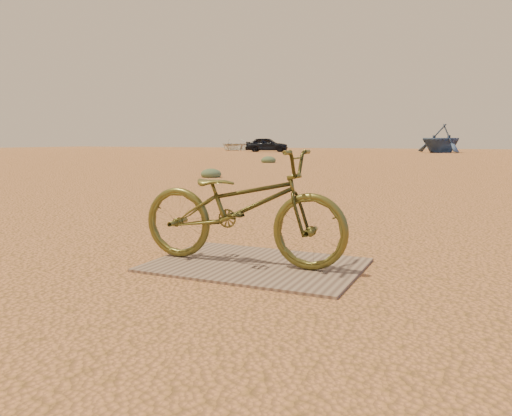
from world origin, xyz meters
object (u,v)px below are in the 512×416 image
at_px(boat_near_left, 235,145).
at_px(plywood_board, 256,265).
at_px(bicycle, 241,207).
at_px(car, 267,145).
at_px(boat_far_left, 441,138).

bearing_deg(boat_near_left, plywood_board, -68.45).
xyz_separation_m(bicycle, car, (-15.78, 37.36, 0.15)).
height_order(bicycle, car, car).
bearing_deg(boat_far_left, plywood_board, -53.29).
bearing_deg(plywood_board, bicycle, -170.96).
xyz_separation_m(car, boat_near_left, (-6.02, 5.74, -0.08)).
distance_m(car, boat_far_left, 14.65).
bearing_deg(bicycle, plywood_board, -83.41).
distance_m(plywood_board, boat_far_left, 40.53).
relative_size(plywood_board, boat_far_left, 0.37).
bearing_deg(plywood_board, boat_far_left, 92.26).
height_order(plywood_board, bicycle, bicycle).
bearing_deg(plywood_board, car, 113.06).
xyz_separation_m(plywood_board, car, (-15.90, 37.35, 0.63)).
height_order(plywood_board, boat_far_left, boat_far_left).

